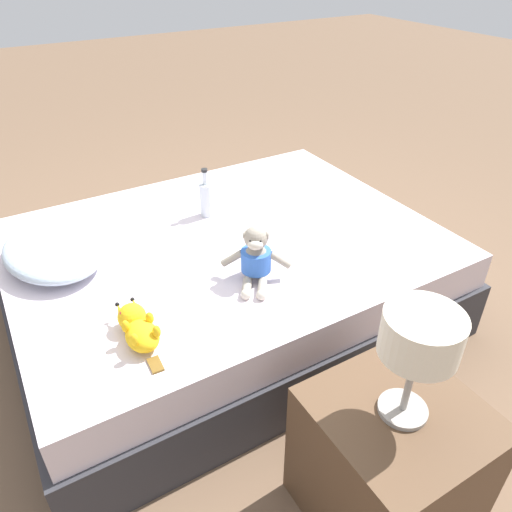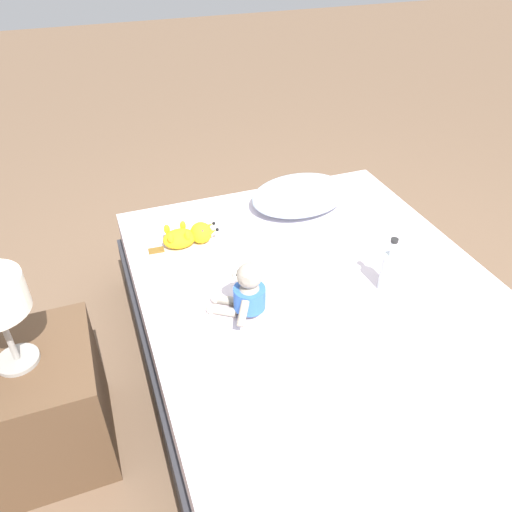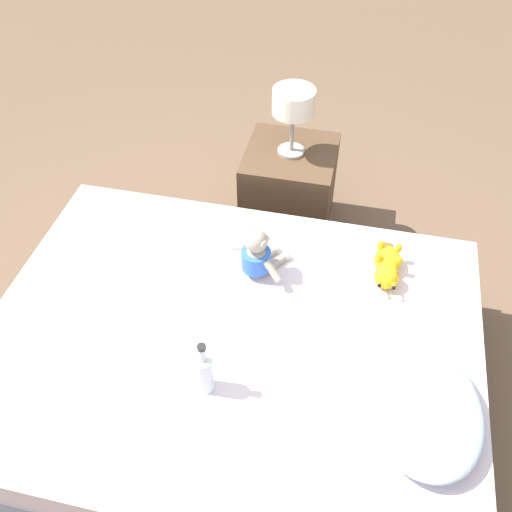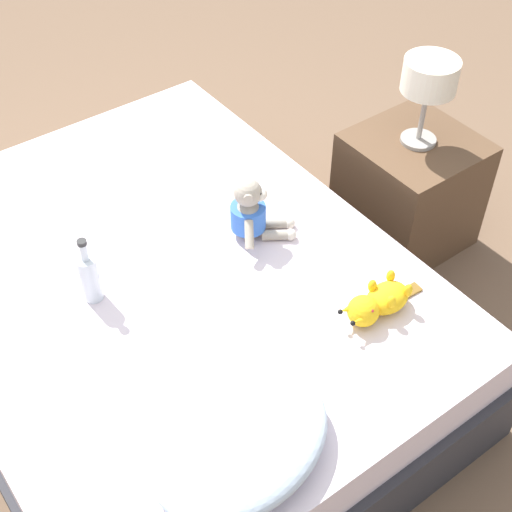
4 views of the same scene
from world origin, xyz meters
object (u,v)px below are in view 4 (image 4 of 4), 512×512
Objects in this scene: plush_monkey at (251,213)px; nightstand at (409,191)px; pillow at (241,441)px; bedside_lamp at (429,80)px; bed at (168,315)px; plush_yellow_creature at (377,303)px; glass_bottle at (90,277)px.

nightstand is at bearing -179.68° from plush_monkey.
bedside_lamp is at bearing -153.07° from pillow.
plush_monkey reaches higher than bed.
plush_yellow_creature is 0.90m from glass_bottle.
plush_monkey is 0.72× the size of bedside_lamp.
pillow is 0.74m from glass_bottle.
pillow is at bearing 13.49° from plush_yellow_creature.
glass_bottle is at bearing -2.23° from nightstand.
plush_monkey is at bearing 174.22° from bed.
bedside_lamp reaches higher than pillow.
plush_yellow_creature is 0.65× the size of nightstand.
pillow is 1.67× the size of bedside_lamp.
glass_bottle is (0.68, -0.58, 0.04)m from plush_yellow_creature.
pillow is at bearing 26.93° from nightstand.
glass_bottle is at bearing -85.89° from pillow.
plush_monkey is (-0.53, -0.68, 0.04)m from pillow.
pillow is (0.19, 0.71, 0.29)m from bed.
bed is 0.76m from plush_yellow_creature.
bed is at bearing 174.26° from glass_bottle.
bed is 1.28m from bedside_lamp.
bedside_lamp is (0.00, 0.00, 0.52)m from nightstand.
plush_yellow_creature is at bearing -166.51° from pillow.
bedside_lamp reaches higher than nightstand.
plush_yellow_creature is 0.93× the size of bedside_lamp.
pillow is 0.64m from plush_yellow_creature.
plush_yellow_creature is 0.93m from bedside_lamp.
nightstand is (-1.34, -0.68, -0.26)m from pillow.
glass_bottle is (0.05, -0.73, 0.03)m from pillow.
plush_yellow_creature is at bearing 36.59° from bedside_lamp.
bedside_lamp is at bearing 178.51° from bed.
plush_monkey reaches higher than plush_yellow_creature.
nightstand is at bearing -143.41° from plush_yellow_creature.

